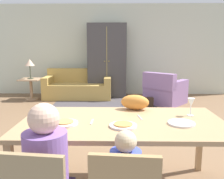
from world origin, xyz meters
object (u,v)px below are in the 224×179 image
at_px(couch, 78,87).
at_px(table_lamp, 30,63).
at_px(plate_near_woman, 181,123).
at_px(side_table, 31,86).
at_px(dining_table, 123,127).
at_px(wine_glass, 191,103).
at_px(plate_near_man, 65,123).
at_px(plate_near_child, 123,126).
at_px(armoire, 107,61).
at_px(armchair, 164,91).
at_px(cat, 135,102).
at_px(handbag, 146,103).

bearing_deg(couch, table_lamp, -168.54).
distance_m(plate_near_woman, side_table, 5.33).
relative_size(dining_table, wine_glass, 10.61).
bearing_deg(plate_near_woman, plate_near_man, -178.94).
distance_m(plate_near_man, table_lamp, 4.81).
bearing_deg(plate_near_man, dining_table, 12.47).
bearing_deg(dining_table, wine_glass, 14.21).
distance_m(plate_near_child, table_lamp, 5.10).
height_order(plate_near_child, wine_glass, wine_glass).
relative_size(dining_table, plate_near_woman, 7.90).
relative_size(armoire, side_table, 3.62).
relative_size(plate_near_man, couch, 0.13).
bearing_deg(armoire, plate_near_man, -92.54).
bearing_deg(dining_table, plate_near_woman, -10.44).
relative_size(armchair, table_lamp, 2.24).
bearing_deg(armoire, table_lamp, -166.49).
relative_size(plate_near_man, plate_near_woman, 1.00).
xyz_separation_m(cat, armoire, (-0.47, 4.39, 0.20)).
bearing_deg(plate_near_woman, wine_glass, 59.07).
bearing_deg(plate_near_child, side_table, 118.33).
bearing_deg(plate_near_man, table_lamp, 112.97).
distance_m(dining_table, armchair, 4.06).
bearing_deg(handbag, side_table, 163.76).
bearing_deg(wine_glass, couch, 112.93).
bearing_deg(table_lamp, handbag, -16.24).
bearing_deg(armoire, wine_glass, -77.41).
bearing_deg(cat, wine_glass, -9.58).
relative_size(plate_near_man, cat, 0.78).
bearing_deg(plate_near_child, wine_glass, 26.87).
xyz_separation_m(armchair, side_table, (-3.60, 0.44, 0.06)).
relative_size(wine_glass, cat, 0.58).
relative_size(plate_near_woman, handbag, 0.78).
bearing_deg(armoire, couch, -163.38).
xyz_separation_m(armchair, table_lamp, (-3.60, 0.44, 0.69)).
bearing_deg(couch, armoire, 16.62).
distance_m(wine_glass, armoire, 4.75).
relative_size(cat, side_table, 0.55).
bearing_deg(wine_glass, plate_near_child, -153.13).
xyz_separation_m(plate_near_woman, side_table, (-2.96, 4.41, -0.39)).
xyz_separation_m(wine_glass, cat, (-0.56, 0.24, -0.05)).
bearing_deg(dining_table, side_table, 119.32).
relative_size(cat, armchair, 0.27).
relative_size(armoire, table_lamp, 3.89).
relative_size(cat, armoire, 0.15).
bearing_deg(armoire, side_table, -166.49).
xyz_separation_m(dining_table, wine_glass, (0.71, 0.18, 0.20)).
relative_size(wine_glass, table_lamp, 0.34).
bearing_deg(dining_table, handbag, 78.89).
bearing_deg(armchair, cat, -106.69).
bearing_deg(plate_near_woman, handbag, 87.94).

